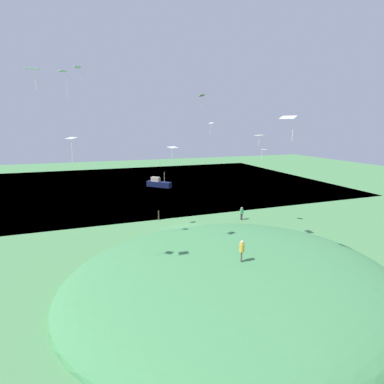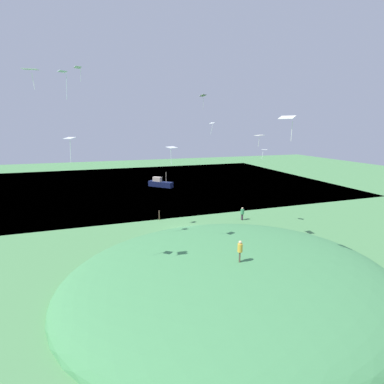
{
  "view_description": "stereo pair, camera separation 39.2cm",
  "coord_description": "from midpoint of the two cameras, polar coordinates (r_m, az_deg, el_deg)",
  "views": [
    {
      "loc": [
        30.55,
        -9.89,
        12.16
      ],
      "look_at": [
        1.44,
        0.36,
        5.17
      ],
      "focal_mm": 26.56,
      "sensor_mm": 36.0,
      "label": 1
    },
    {
      "loc": [
        30.68,
        -9.52,
        12.16
      ],
      "look_at": [
        1.44,
        0.36,
        5.17
      ],
      "focal_mm": 26.56,
      "sensor_mm": 36.0,
      "label": 2
    }
  ],
  "objects": [
    {
      "name": "ground_plane",
      "position": [
        34.34,
        -1.03,
        -7.98
      ],
      "size": [
        160.0,
        160.0,
        0.0
      ],
      "primitive_type": "plane",
      "color": "#4F8B50"
    },
    {
      "name": "lake_water",
      "position": [
        64.69,
        -9.7,
        1.56
      ],
      "size": [
        53.14,
        80.0,
        0.4
      ],
      "primitive_type": "cube",
      "color": "#496D8E",
      "rests_on": "ground_plane"
    },
    {
      "name": "grass_hill",
      "position": [
        24.7,
        8.09,
        -16.86
      ],
      "size": [
        23.59,
        27.37,
        4.72
      ],
      "primitive_type": "ellipsoid",
      "color": "#478C52",
      "rests_on": "ground_plane"
    },
    {
      "name": "boat_on_lake",
      "position": [
        60.14,
        -6.22,
        1.73
      ],
      "size": [
        4.75,
        4.78,
        3.23
      ],
      "rotation": [
        0.0,
        0.0,
        3.93
      ],
      "color": "#11193E",
      "rests_on": "lake_water"
    },
    {
      "name": "person_on_hilltop",
      "position": [
        21.81,
        10.14,
        -11.12
      ],
      "size": [
        0.52,
        0.52,
        1.69
      ],
      "rotation": [
        0.0,
        0.0,
        5.72
      ],
      "color": "brown",
      "rests_on": "grass_hill"
    },
    {
      "name": "person_with_child",
      "position": [
        38.83,
        10.35,
        -4.01
      ],
      "size": [
        0.56,
        0.56,
        1.76
      ],
      "rotation": [
        0.0,
        0.0,
        0.25
      ],
      "color": "#382A36",
      "rests_on": "ground_plane"
    },
    {
      "name": "kite_0",
      "position": [
        32.93,
        -21.56,
        22.09
      ],
      "size": [
        0.71,
        0.81,
        1.45
      ],
      "color": "white"
    },
    {
      "name": "kite_1",
      "position": [
        19.99,
        -29.16,
        20.6
      ],
      "size": [
        0.68,
        0.89,
        1.18
      ],
      "color": "white"
    },
    {
      "name": "kite_2",
      "position": [
        45.15,
        2.48,
        18.69
      ],
      "size": [
        1.32,
        1.38,
        2.18
      ],
      "color": "silver"
    },
    {
      "name": "kite_3",
      "position": [
        23.09,
        19.07,
        13.83
      ],
      "size": [
        1.36,
        1.26,
        1.89
      ],
      "color": "silver"
    },
    {
      "name": "kite_4",
      "position": [
        35.46,
        14.67,
        8.1
      ],
      "size": [
        0.84,
        0.81,
        1.21
      ],
      "color": "white"
    },
    {
      "name": "kite_5",
      "position": [
        39.79,
        4.32,
        13.45
      ],
      "size": [
        0.8,
        0.7,
        1.57
      ],
      "color": "white"
    },
    {
      "name": "kite_6",
      "position": [
        20.48,
        -22.81,
        9.55
      ],
      "size": [
        0.81,
        0.82,
        1.7
      ],
      "color": "white"
    },
    {
      "name": "kite_7",
      "position": [
        26.44,
        -24.09,
        20.86
      ],
      "size": [
        0.97,
        0.84,
        2.19
      ],
      "color": "white"
    },
    {
      "name": "kite_8",
      "position": [
        29.42,
        13.75,
        10.94
      ],
      "size": [
        1.02,
        0.74,
        1.15
      ],
      "color": "white"
    },
    {
      "name": "kite_9",
      "position": [
        23.69,
        -3.61,
        8.75
      ],
      "size": [
        0.93,
        1.03,
        1.52
      ],
      "color": "white"
    },
    {
      "name": "mooring_post",
      "position": [
        38.64,
        -6.31,
        -4.65
      ],
      "size": [
        0.14,
        0.14,
        1.3
      ],
      "primitive_type": "cylinder",
      "color": "brown",
      "rests_on": "ground_plane"
    }
  ]
}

